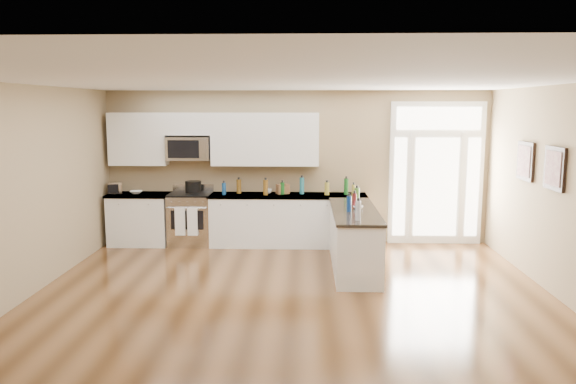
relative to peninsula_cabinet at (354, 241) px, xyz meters
The scene contains 20 objects.
ground 2.46m from the peninsula_cabinet, 112.44° to the right, with size 8.00×8.00×0.00m, color #452A13.
room_shell 2.74m from the peninsula_cabinet, 112.44° to the right, with size 8.00×8.00×8.00m.
back_cabinet_left 4.06m from the peninsula_cabinet, 159.09° to the left, with size 1.10×0.66×0.94m.
back_cabinet_right 1.81m from the peninsula_cabinet, 126.68° to the left, with size 2.85×0.66×0.94m.
peninsula_cabinet is the anchor object (origin of this frame).
upper_cabinet_left 4.39m from the peninsula_cabinet, 157.26° to the left, with size 1.04×0.33×0.95m, color white.
upper_cabinet_right 2.65m from the peninsula_cabinet, 133.15° to the left, with size 1.94×0.33×0.95m, color white.
upper_cabinet_short 3.73m from the peninsula_cabinet, 150.98° to the left, with size 0.82×0.33×0.40m, color white.
microwave 3.53m from the peninsula_cabinet, 151.57° to the left, with size 0.78×0.41×0.42m.
entry_door 2.52m from the peninsula_cabinet, 46.51° to the left, with size 1.70×0.10×2.60m.
wall_art_near 2.84m from the peninsula_cabinet, ahead, with size 0.05×0.58×0.58m.
wall_art_far 3.02m from the peninsula_cabinet, 22.25° to the right, with size 0.05×0.58×0.58m.
kitchen_range 3.20m from the peninsula_cabinet, 153.09° to the left, with size 0.76×0.68×1.08m.
stockpot 3.28m from the peninsula_cabinet, 150.92° to the left, with size 0.29×0.29×0.22m, color black.
toaster_oven 4.52m from the peninsula_cabinet, 160.81° to the left, with size 0.24×0.19×0.21m, color silver.
cardboard_box 2.02m from the peninsula_cabinet, 127.53° to the left, with size 0.21×0.16×0.18m, color brown.
bowl_left 4.14m from the peninsula_cabinet, 159.40° to the left, with size 0.22×0.22×0.05m, color white.
bowl_peninsula 0.54m from the peninsula_cabinet, 42.73° to the left, with size 0.16×0.16×0.05m, color white.
cup_counter 2.18m from the peninsula_cabinet, 132.82° to the left, with size 0.11×0.11×0.09m, color white.
counter_bottles 1.27m from the peninsula_cabinet, 126.98° to the left, with size 2.38×2.47×0.30m.
Camera 1 is at (0.17, -6.30, 2.51)m, focal length 35.00 mm.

